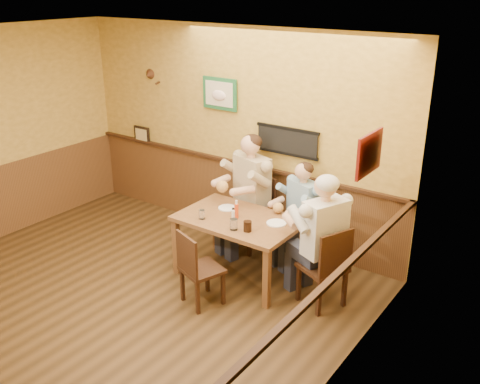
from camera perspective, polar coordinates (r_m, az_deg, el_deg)
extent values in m
plane|color=#35230F|center=(6.07, -14.90, -12.17)|extent=(5.00, 5.00, 0.00)
cube|color=silver|center=(5.11, -17.99, 14.99)|extent=(5.00, 5.00, 0.02)
cube|color=gold|center=(7.15, -0.64, 6.23)|extent=(5.00, 0.02, 2.80)
cube|color=gold|center=(3.94, 7.56, -7.49)|extent=(0.02, 5.00, 2.80)
cube|color=brown|center=(7.43, -0.70, -0.51)|extent=(5.00, 0.02, 1.00)
cube|color=brown|center=(4.45, 6.73, -17.59)|extent=(0.02, 5.00, 1.00)
cube|color=black|center=(6.66, 5.05, 5.42)|extent=(0.88, 0.03, 0.34)
cube|color=#205F33|center=(7.12, -2.18, 10.44)|extent=(0.54, 0.03, 0.42)
cube|color=black|center=(8.28, -10.42, 6.01)|extent=(0.30, 0.03, 0.26)
cube|color=maroon|center=(4.63, 13.64, 4.00)|extent=(0.03, 0.48, 0.36)
cube|color=brown|center=(6.18, -0.11, -2.99)|extent=(1.40, 0.90, 0.05)
cube|color=brown|center=(6.44, -6.81, -5.81)|extent=(0.07, 0.07, 0.70)
cube|color=brown|center=(5.76, 2.87, -9.25)|extent=(0.07, 0.07, 0.70)
cube|color=brown|center=(6.97, -2.54, -3.42)|extent=(0.07, 0.07, 0.70)
cube|color=brown|center=(6.35, 6.70, -6.24)|extent=(0.07, 0.07, 0.70)
cylinder|color=white|center=(6.15, -4.09, -2.40)|extent=(0.10, 0.10, 0.11)
cylinder|color=silver|center=(5.87, -0.67, -3.47)|extent=(0.10, 0.10, 0.13)
cylinder|color=black|center=(5.83, 0.81, -3.67)|extent=(0.11, 0.11, 0.12)
cylinder|color=#CD4115|center=(6.13, -0.39, -1.94)|extent=(0.05, 0.05, 0.20)
cylinder|color=silver|center=(6.14, -0.72, -2.41)|extent=(0.04, 0.04, 0.10)
cylinder|color=black|center=(6.25, -0.73, -2.06)|extent=(0.04, 0.04, 0.08)
cylinder|color=white|center=(6.43, -1.38, -1.70)|extent=(0.23, 0.23, 0.01)
cylinder|color=white|center=(6.04, 3.90, -3.33)|extent=(0.29, 0.29, 0.02)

